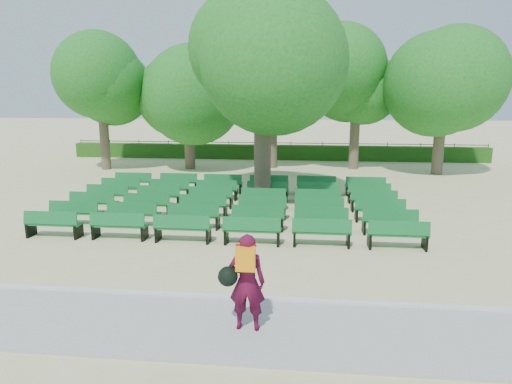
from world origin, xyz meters
TOP-DOWN VIEW (x-y plane):
  - ground at (0.00, 0.00)m, footprint 120.00×120.00m
  - paving at (0.00, -7.40)m, footprint 30.00×2.20m
  - curb at (0.00, -6.25)m, footprint 30.00×0.12m
  - hedge at (0.00, 14.00)m, footprint 26.00×0.70m
  - fence at (0.00, 14.40)m, footprint 26.00×0.10m
  - tree_line at (0.00, 10.00)m, footprint 21.80×6.80m
  - bench_array at (-0.48, 0.61)m, footprint 1.60×0.55m
  - tree_among at (0.30, 2.24)m, footprint 5.31×5.31m
  - person at (0.91, -7.44)m, footprint 0.81×0.49m

SIDE VIEW (x-z plane):
  - ground at x=0.00m, z-range 0.00..0.00m
  - fence at x=0.00m, z-range -0.51..0.51m
  - tree_line at x=0.00m, z-range -3.52..3.52m
  - paving at x=0.00m, z-range 0.00..0.06m
  - curb at x=0.00m, z-range 0.00..0.10m
  - bench_array at x=-0.48m, z-range -0.42..0.58m
  - hedge at x=0.00m, z-range 0.00..0.90m
  - person at x=0.91m, z-range 0.09..1.80m
  - tree_among at x=0.30m, z-range 1.28..8.68m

